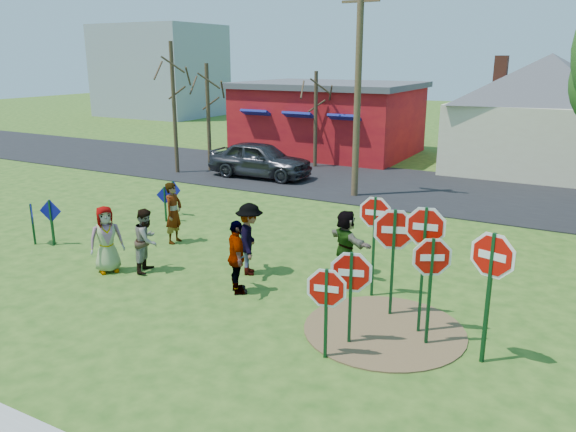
% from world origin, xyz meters
% --- Properties ---
extents(ground, '(120.00, 120.00, 0.00)m').
position_xyz_m(ground, '(0.00, 0.00, 0.00)').
color(ground, '#284F16').
rests_on(ground, ground).
extents(road, '(120.00, 7.50, 0.04)m').
position_xyz_m(road, '(0.00, 11.50, 0.02)').
color(road, black).
rests_on(road, ground).
extents(dirt_patch, '(3.20, 3.20, 0.03)m').
position_xyz_m(dirt_patch, '(4.50, -1.00, 0.01)').
color(dirt_patch, brown).
rests_on(dirt_patch, ground).
extents(red_building, '(9.40, 7.69, 3.90)m').
position_xyz_m(red_building, '(-5.50, 17.99, 1.97)').
color(red_building, maroon).
rests_on(red_building, ground).
extents(cream_house, '(9.40, 9.40, 6.50)m').
position_xyz_m(cream_house, '(5.50, 18.00, 2.92)').
color(cream_house, beige).
rests_on(cream_house, ground).
extents(distant_building, '(10.00, 8.00, 8.00)m').
position_xyz_m(distant_building, '(-28.00, 30.00, 4.00)').
color(distant_building, '#8C939E').
rests_on(distant_building, ground).
extents(stop_sign_a, '(0.97, 0.23, 1.84)m').
position_xyz_m(stop_sign_a, '(3.91, -2.50, 1.22)').
color(stop_sign_a, '#103B1C').
rests_on(stop_sign_a, ground).
extents(stop_sign_b, '(0.96, 0.12, 2.44)m').
position_xyz_m(stop_sign_b, '(3.67, 0.50, 1.76)').
color(stop_sign_b, '#103B1C').
rests_on(stop_sign_b, ground).
extents(stop_sign_c, '(1.02, 0.22, 2.70)m').
position_xyz_m(stop_sign_c, '(5.11, -0.74, 1.89)').
color(stop_sign_c, '#103B1C').
rests_on(stop_sign_c, ground).
extents(stop_sign_d, '(0.88, 0.49, 2.24)m').
position_xyz_m(stop_sign_d, '(5.38, -1.15, 1.59)').
color(stop_sign_d, '#103B1C').
rests_on(stop_sign_d, ground).
extents(stop_sign_e, '(1.03, 0.33, 1.97)m').
position_xyz_m(stop_sign_e, '(4.08, -1.80, 1.31)').
color(stop_sign_e, '#103B1C').
rests_on(stop_sign_e, ground).
extents(stop_sign_f, '(1.06, 0.32, 2.56)m').
position_xyz_m(stop_sign_f, '(6.42, -1.29, 1.82)').
color(stop_sign_f, '#103B1C').
rests_on(stop_sign_f, ground).
extents(stop_sign_g, '(1.11, 0.39, 2.46)m').
position_xyz_m(stop_sign_g, '(4.37, -0.27, 1.68)').
color(stop_sign_g, '#103B1C').
rests_on(stop_sign_g, ground).
extents(blue_diamond_a, '(0.55, 0.35, 1.22)m').
position_xyz_m(blue_diamond_a, '(-6.18, -0.78, 0.75)').
color(blue_diamond_a, '#103B1C').
rests_on(blue_diamond_a, ground).
extents(blue_diamond_b, '(0.65, 0.22, 1.35)m').
position_xyz_m(blue_diamond_b, '(-5.66, -0.55, 0.84)').
color(blue_diamond_b, '#103B1C').
rests_on(blue_diamond_b, ground).
extents(blue_diamond_c, '(0.59, 0.14, 1.19)m').
position_xyz_m(blue_diamond_c, '(-4.40, 2.87, 0.73)').
color(blue_diamond_c, '#103B1C').
rests_on(blue_diamond_c, ground).
extents(blue_diamond_d, '(0.63, 0.06, 1.23)m').
position_xyz_m(blue_diamond_d, '(-4.61, 3.57, 0.76)').
color(blue_diamond_d, '#103B1C').
rests_on(blue_diamond_d, ground).
extents(person_a, '(0.92, 0.99, 1.71)m').
position_xyz_m(person_a, '(-2.70, -1.31, 0.85)').
color(person_a, '#41549A').
rests_on(person_a, ground).
extents(person_b, '(0.49, 0.69, 1.79)m').
position_xyz_m(person_b, '(-2.73, 1.32, 0.89)').
color(person_b, '#2B7A70').
rests_on(person_b, ground).
extents(person_c, '(0.85, 0.95, 1.63)m').
position_xyz_m(person_c, '(-1.85, -0.78, 0.81)').
color(person_c, brown).
rests_on(person_c, ground).
extents(person_d, '(1.16, 1.35, 1.81)m').
position_xyz_m(person_d, '(0.52, 0.30, 0.91)').
color(person_d, '#38383E').
rests_on(person_d, ground).
extents(person_e, '(1.00, 1.03, 1.73)m').
position_xyz_m(person_e, '(0.91, -0.85, 0.87)').
color(person_e, '#452754').
rests_on(person_e, ground).
extents(person_f, '(1.56, 1.22, 1.65)m').
position_xyz_m(person_f, '(2.62, 1.41, 0.83)').
color(person_f, '#19482A').
rests_on(person_f, ground).
extents(suv, '(4.72, 2.00, 1.59)m').
position_xyz_m(suv, '(-5.30, 10.29, 0.84)').
color(suv, '#2B2B30').
rests_on(suv, road).
extents(utility_pole, '(1.99, 0.25, 8.14)m').
position_xyz_m(utility_pole, '(-0.28, 9.11, 4.29)').
color(utility_pole, '#4C3823').
rests_on(utility_pole, ground).
extents(bare_tree_west, '(1.80, 1.80, 5.91)m').
position_xyz_m(bare_tree_west, '(-9.28, 9.36, 3.83)').
color(bare_tree_west, '#382819').
rests_on(bare_tree_west, ground).
extents(bare_tree_east, '(1.80, 1.80, 4.60)m').
position_xyz_m(bare_tree_east, '(-4.27, 13.77, 2.98)').
color(bare_tree_east, '#382819').
rests_on(bare_tree_east, ground).
extents(bare_tree_mid, '(1.80, 1.80, 4.96)m').
position_xyz_m(bare_tree_mid, '(-8.25, 10.53, 3.21)').
color(bare_tree_mid, '#382819').
rests_on(bare_tree_mid, ground).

